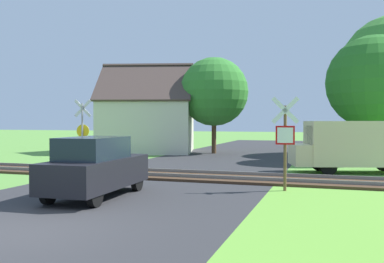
{
  "coord_description": "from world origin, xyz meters",
  "views": [
    {
      "loc": [
        6.03,
        -7.14,
        2.25
      ],
      "look_at": [
        0.5,
        9.93,
        1.8
      ],
      "focal_mm": 40.0,
      "sensor_mm": 36.0,
      "label": 1
    }
  ],
  "objects_px": {
    "house": "(148,124)",
    "tree_right": "(374,82)",
    "crossing_sign_far": "(83,129)",
    "tree_center": "(214,92)",
    "parked_car": "(96,167)",
    "mail_truck": "(353,144)",
    "stop_sign_near": "(285,138)"
  },
  "relations": [
    {
      "from": "tree_center",
      "to": "mail_truck",
      "type": "bearing_deg",
      "value": -45.92
    },
    {
      "from": "crossing_sign_far",
      "to": "mail_truck",
      "type": "height_order",
      "value": "crossing_sign_far"
    },
    {
      "from": "parked_car",
      "to": "house",
      "type": "bearing_deg",
      "value": 107.25
    },
    {
      "from": "tree_right",
      "to": "mail_truck",
      "type": "relative_size",
      "value": 1.33
    },
    {
      "from": "crossing_sign_far",
      "to": "parked_car",
      "type": "relative_size",
      "value": 0.81
    },
    {
      "from": "mail_truck",
      "to": "parked_car",
      "type": "relative_size",
      "value": 1.29
    },
    {
      "from": "parked_car",
      "to": "crossing_sign_far",
      "type": "bearing_deg",
      "value": 122.97
    },
    {
      "from": "mail_truck",
      "to": "parked_car",
      "type": "height_order",
      "value": "mail_truck"
    },
    {
      "from": "crossing_sign_far",
      "to": "house",
      "type": "relative_size",
      "value": 0.41
    },
    {
      "from": "tree_right",
      "to": "mail_truck",
      "type": "height_order",
      "value": "tree_right"
    },
    {
      "from": "crossing_sign_far",
      "to": "house",
      "type": "distance_m",
      "value": 10.24
    },
    {
      "from": "house",
      "to": "mail_truck",
      "type": "relative_size",
      "value": 1.52
    },
    {
      "from": "crossing_sign_far",
      "to": "mail_truck",
      "type": "distance_m",
      "value": 12.55
    },
    {
      "from": "crossing_sign_far",
      "to": "tree_center",
      "type": "relative_size",
      "value": 0.5
    },
    {
      "from": "house",
      "to": "mail_truck",
      "type": "xyz_separation_m",
      "value": [
        13.47,
        -8.75,
        -0.8
      ]
    },
    {
      "from": "stop_sign_near",
      "to": "parked_car",
      "type": "relative_size",
      "value": 0.75
    },
    {
      "from": "tree_center",
      "to": "tree_right",
      "type": "distance_m",
      "value": 10.36
    },
    {
      "from": "crossing_sign_far",
      "to": "tree_center",
      "type": "xyz_separation_m",
      "value": [
        3.87,
        10.3,
        2.38
      ]
    },
    {
      "from": "crossing_sign_far",
      "to": "mail_truck",
      "type": "relative_size",
      "value": 0.63
    },
    {
      "from": "crossing_sign_far",
      "to": "tree_right",
      "type": "distance_m",
      "value": 15.76
    },
    {
      "from": "stop_sign_near",
      "to": "crossing_sign_far",
      "type": "xyz_separation_m",
      "value": [
        -10.14,
        4.29,
        0.16
      ]
    },
    {
      "from": "stop_sign_near",
      "to": "tree_right",
      "type": "distance_m",
      "value": 12.38
    },
    {
      "from": "house",
      "to": "tree_right",
      "type": "height_order",
      "value": "tree_right"
    },
    {
      "from": "tree_right",
      "to": "parked_car",
      "type": "distance_m",
      "value": 17.24
    },
    {
      "from": "tree_right",
      "to": "house",
      "type": "bearing_deg",
      "value": 168.75
    },
    {
      "from": "mail_truck",
      "to": "crossing_sign_far",
      "type": "bearing_deg",
      "value": 80.83
    },
    {
      "from": "stop_sign_near",
      "to": "crossing_sign_far",
      "type": "distance_m",
      "value": 11.01
    },
    {
      "from": "stop_sign_near",
      "to": "mail_truck",
      "type": "bearing_deg",
      "value": -117.91
    },
    {
      "from": "parked_car",
      "to": "tree_right",
      "type": "bearing_deg",
      "value": 56.79
    },
    {
      "from": "stop_sign_near",
      "to": "parked_car",
      "type": "bearing_deg",
      "value": 23.16
    },
    {
      "from": "house",
      "to": "tree_center",
      "type": "relative_size",
      "value": 1.2
    },
    {
      "from": "house",
      "to": "parked_car",
      "type": "xyz_separation_m",
      "value": [
        5.98,
        -17.35,
        -1.14
      ]
    }
  ]
}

